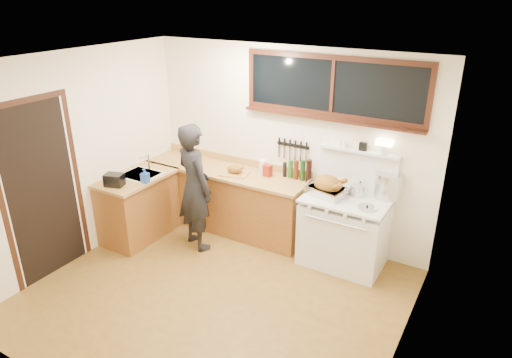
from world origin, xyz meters
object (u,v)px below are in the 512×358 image
Objects in this scene: vintage_stove at (345,229)px; man at (195,187)px; roast_turkey at (328,187)px; cutting_board at (235,171)px.

vintage_stove is 1.99m from man.
man is 3.31× the size of roast_turkey.
cutting_board is at bearing -178.18° from vintage_stove.
cutting_board is at bearing 63.57° from man.
vintage_stove is 1.66m from cutting_board.
roast_turkey is at bearing -172.03° from vintage_stove.
man is at bearing -162.17° from vintage_stove.
vintage_stove reaches higher than cutting_board.
roast_turkey is at bearing 0.67° from cutting_board.
cutting_board is (0.27, 0.55, 0.10)m from man.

